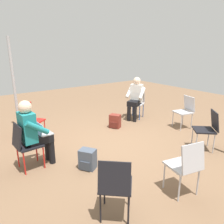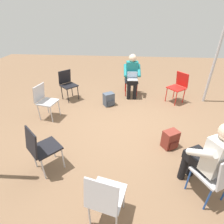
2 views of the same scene
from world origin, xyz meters
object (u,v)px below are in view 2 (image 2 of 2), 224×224
Objects in this scene: chair_north at (105,197)px; chair_east at (45,99)px; person_in_white at (211,155)px; backpack_near_laptop_user at (109,100)px; chair_south at (131,78)px; chair_southwest at (178,85)px; chair_southeast at (67,83)px; backpack_by_empty_chair at (170,140)px; chair_northwest at (217,175)px; person_with_laptop at (132,74)px; chair_northeast at (41,147)px.

chair_north is 1.00× the size of chair_east.
person_in_white is 3.06m from backpack_near_laptop_user.
person_in_white reaches higher than chair_south.
chair_southeast is at bearing 53.19° from chair_southwest.
backpack_by_empty_chair is at bearing 67.74° from chair_north.
chair_northwest is 0.26m from person_in_white.
backpack_near_laptop_user is at bearing 117.79° from chair_southeast.
backpack_by_empty_chair is at bearing 102.98° from chair_south.
person_with_laptop is 1.08m from backpack_near_laptop_user.
chair_southwest is at bearing 156.36° from chair_south.
person_with_laptop is at bearing 144.07° from chair_southeast.
chair_south is 2.64m from chair_east.
chair_northwest is at bearing 106.80° from backpack_by_empty_chair.
chair_south is 1.00× the size of chair_northwest.
chair_south is at bearing -73.57° from backpack_by_empty_chair.
chair_south is 0.69× the size of person_with_laptop.
person_in_white is 3.44× the size of backpack_by_empty_chair.
person_in_white is at bearing 86.85° from chair_southeast.
chair_northeast is 2.43m from person_in_white.
chair_northwest is (-2.91, 3.02, 0.00)m from chair_southeast.
person_in_white is at bearing 71.69° from chair_east.
chair_southeast is at bearing -179.38° from chair_east.
chair_southeast and chair_northeast have the same top height.
chair_southwest is at bearing 163.02° from person_with_laptop.
chair_north and chair_northeast have the same top height.
chair_north and chair_east have the same top height.
chair_southwest is (-2.75, -2.77, 0.00)m from chair_northeast.
chair_south and chair_northwest have the same top height.
backpack_near_laptop_user is at bearing 93.89° from person_in_white.
chair_southeast is 1.11m from chair_east.
backpack_near_laptop_user is at bearing 93.68° from chair_northwest.
chair_east is 3.68m from chair_northwest.
backpack_by_empty_chair is at bearing 103.88° from person_with_laptop.
chair_northeast is (-0.41, 2.70, 0.00)m from chair_southeast.
backpack_by_empty_chair is (-1.08, -1.50, -0.34)m from chair_north.
chair_northeast is at bearing 33.48° from chair_east.
person_in_white is at bearing 135.45° from chair_southwest.
chair_northwest is at bearing 103.71° from person_with_laptop.
person_in_white is 1.10m from backpack_by_empty_chair.
chair_east and chair_southwest have the same top height.
chair_north is 3.89m from chair_southwest.
chair_south reaches higher than backpack_by_empty_chair.
chair_east is at bearing 30.85° from chair_southeast.
chair_southwest is 2.00m from backpack_near_laptop_user.
chair_south is 3.56m from chair_northeast.
chair_southwest is 0.69× the size of person_with_laptop.
chair_northwest is 1.18m from backpack_by_empty_chair.
chair_south is 1.00× the size of chair_east.
chair_south is 1.00× the size of chair_southwest.
chair_northwest is 2.36× the size of backpack_by_empty_chair.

